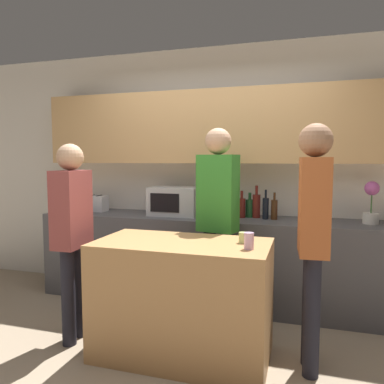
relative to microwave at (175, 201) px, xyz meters
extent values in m
plane|color=gray|center=(0.39, -1.44, -1.05)|extent=(14.00, 14.00, 0.00)
cube|color=silver|center=(0.39, 0.30, 0.30)|extent=(6.40, 0.08, 2.70)
cube|color=tan|center=(0.39, 0.10, 0.78)|extent=(3.74, 0.32, 0.75)
cube|color=#4C4C51|center=(0.39, -0.05, -0.60)|extent=(3.60, 0.62, 0.90)
cube|color=#B27F4C|center=(0.46, -1.15, -0.61)|extent=(1.30, 0.68, 0.88)
cube|color=#B7BABC|center=(0.00, 0.00, 0.00)|extent=(0.52, 0.38, 0.30)
cube|color=black|center=(-0.05, -0.19, 0.00)|extent=(0.31, 0.01, 0.19)
cube|color=silver|center=(-0.97, 0.00, -0.06)|extent=(0.26, 0.16, 0.18)
cube|color=black|center=(-1.02, 0.00, 0.03)|extent=(0.02, 0.11, 0.01)
cube|color=black|center=(-0.92, 0.00, 0.03)|extent=(0.02, 0.11, 0.01)
cylinder|color=silver|center=(1.91, 0.00, -0.10)|extent=(0.14, 0.14, 0.10)
cylinder|color=#38662D|center=(1.91, 0.00, 0.04)|extent=(0.01, 0.01, 0.18)
sphere|color=#B25199|center=(1.91, 0.00, 0.18)|extent=(0.13, 0.13, 0.13)
cylinder|color=maroon|center=(0.71, 0.02, -0.05)|extent=(0.08, 0.08, 0.20)
cylinder|color=maroon|center=(0.71, 0.02, 0.09)|extent=(0.03, 0.03, 0.08)
cylinder|color=#194723|center=(0.78, 0.07, -0.06)|extent=(0.09, 0.09, 0.18)
cylinder|color=#194723|center=(0.78, 0.07, 0.07)|extent=(0.03, 0.03, 0.07)
cylinder|color=maroon|center=(0.85, 0.06, -0.03)|extent=(0.08, 0.08, 0.24)
cylinder|color=maroon|center=(0.85, 0.06, 0.13)|extent=(0.03, 0.03, 0.09)
cylinder|color=black|center=(0.95, -0.01, -0.04)|extent=(0.06, 0.06, 0.21)
cylinder|color=black|center=(0.95, -0.01, 0.10)|extent=(0.02, 0.02, 0.08)
cylinder|color=#472814|center=(1.04, -0.01, -0.05)|extent=(0.06, 0.06, 0.19)
cylinder|color=#472814|center=(1.04, -0.01, 0.08)|extent=(0.02, 0.02, 0.08)
cylinder|color=#B9CB7A|center=(0.90, -1.06, -0.13)|extent=(0.06, 0.06, 0.08)
cylinder|color=#D5ACD5|center=(0.97, -1.24, -0.11)|extent=(0.07, 0.07, 0.11)
cylinder|color=black|center=(0.67, -0.56, -0.62)|extent=(0.11, 0.11, 0.85)
cylinder|color=black|center=(0.51, -0.53, -0.62)|extent=(0.11, 0.11, 0.85)
cube|color=#32852C|center=(0.59, -0.55, 0.15)|extent=(0.37, 0.26, 0.68)
sphere|color=tan|center=(0.59, -0.55, 0.60)|extent=(0.23, 0.23, 0.23)
cylinder|color=black|center=(1.39, -1.16, -0.63)|extent=(0.11, 0.11, 0.84)
cylinder|color=black|center=(1.38, -1.00, -0.63)|extent=(0.11, 0.11, 0.84)
cube|color=#B1582B|center=(1.39, -1.08, 0.13)|extent=(0.21, 0.35, 0.67)
sphere|color=#9E7051|center=(1.39, -1.08, 0.57)|extent=(0.23, 0.23, 0.23)
cylinder|color=black|center=(-0.47, -1.10, -0.65)|extent=(0.11, 0.11, 0.78)
cylinder|color=black|center=(-0.47, -1.26, -0.65)|extent=(0.11, 0.11, 0.78)
cube|color=brown|center=(-0.47, -1.18, 0.05)|extent=(0.20, 0.35, 0.62)
sphere|color=tan|center=(-0.47, -1.18, 0.46)|extent=(0.21, 0.21, 0.21)
camera|label=1|loc=(1.33, -3.75, 0.45)|focal=35.00mm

